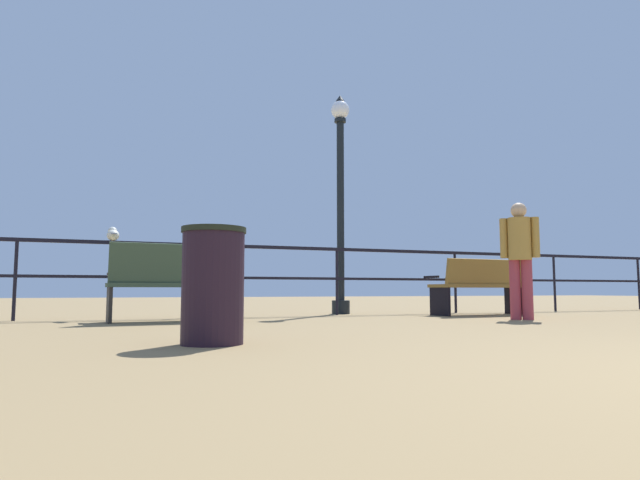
{
  "coord_description": "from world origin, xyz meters",
  "views": [
    {
      "loc": [
        -3.43,
        -0.37,
        0.39
      ],
      "look_at": [
        -0.49,
        7.0,
        1.12
      ],
      "focal_mm": 30.44,
      "sensor_mm": 36.0,
      "label": 1
    }
  ],
  "objects_px": {
    "seagull_on_rail": "(113,234)",
    "trash_bin": "(213,285)",
    "bench_near_right": "(482,284)",
    "lamppost_center": "(340,192)",
    "bench_near_left": "(176,280)",
    "person_at_railing": "(520,252)"
  },
  "relations": [
    {
      "from": "bench_near_right",
      "to": "person_at_railing",
      "type": "relative_size",
      "value": 1.04
    },
    {
      "from": "seagull_on_rail",
      "to": "bench_near_right",
      "type": "bearing_deg",
      "value": -9.69
    },
    {
      "from": "bench_near_left",
      "to": "lamppost_center",
      "type": "height_order",
      "value": "lamppost_center"
    },
    {
      "from": "bench_near_right",
      "to": "person_at_railing",
      "type": "distance_m",
      "value": 1.38
    },
    {
      "from": "bench_near_left",
      "to": "bench_near_right",
      "type": "bearing_deg",
      "value": 0.12
    },
    {
      "from": "bench_near_right",
      "to": "person_at_railing",
      "type": "height_order",
      "value": "person_at_railing"
    },
    {
      "from": "person_at_railing",
      "to": "seagull_on_rail",
      "type": "xyz_separation_m",
      "value": [
        -5.05,
        2.19,
        0.26
      ]
    },
    {
      "from": "bench_near_right",
      "to": "trash_bin",
      "type": "height_order",
      "value": "bench_near_right"
    },
    {
      "from": "bench_near_right",
      "to": "person_at_railing",
      "type": "xyz_separation_m",
      "value": [
        -0.37,
        -1.26,
        0.41
      ]
    },
    {
      "from": "person_at_railing",
      "to": "trash_bin",
      "type": "height_order",
      "value": "person_at_railing"
    },
    {
      "from": "person_at_railing",
      "to": "seagull_on_rail",
      "type": "relative_size",
      "value": 3.68
    },
    {
      "from": "lamppost_center",
      "to": "seagull_on_rail",
      "type": "height_order",
      "value": "lamppost_center"
    },
    {
      "from": "person_at_railing",
      "to": "trash_bin",
      "type": "xyz_separation_m",
      "value": [
        -4.41,
        -1.75,
        -0.47
      ]
    },
    {
      "from": "bench_near_left",
      "to": "lamppost_center",
      "type": "relative_size",
      "value": 0.44
    },
    {
      "from": "bench_near_left",
      "to": "lamppost_center",
      "type": "bearing_deg",
      "value": 24.06
    },
    {
      "from": "bench_near_right",
      "to": "seagull_on_rail",
      "type": "xyz_separation_m",
      "value": [
        -5.42,
        0.93,
        0.66
      ]
    },
    {
      "from": "bench_near_left",
      "to": "trash_bin",
      "type": "bearing_deg",
      "value": -91.83
    },
    {
      "from": "lamppost_center",
      "to": "person_at_railing",
      "type": "bearing_deg",
      "value": -59.1
    },
    {
      "from": "bench_near_right",
      "to": "lamppost_center",
      "type": "distance_m",
      "value": 2.73
    },
    {
      "from": "bench_near_right",
      "to": "seagull_on_rail",
      "type": "height_order",
      "value": "seagull_on_rail"
    },
    {
      "from": "seagull_on_rail",
      "to": "trash_bin",
      "type": "xyz_separation_m",
      "value": [
        0.64,
        -3.94,
        -0.72
      ]
    },
    {
      "from": "bench_near_left",
      "to": "person_at_railing",
      "type": "distance_m",
      "value": 4.51
    }
  ]
}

